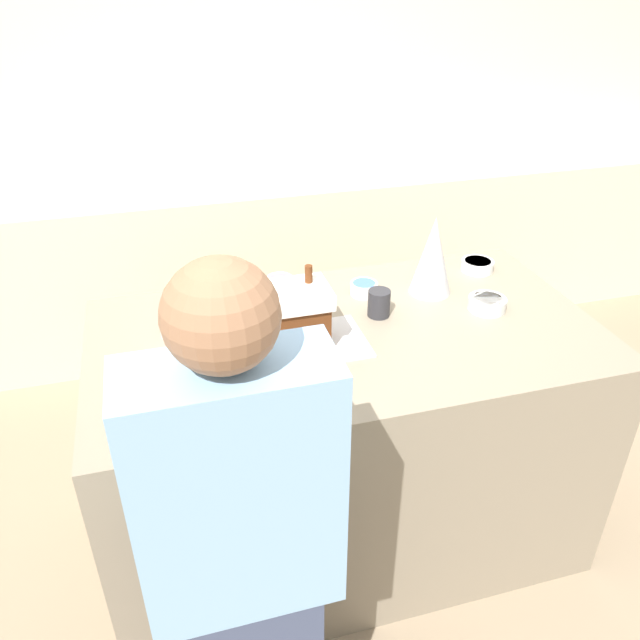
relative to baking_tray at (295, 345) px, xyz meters
The scene contains 15 objects.
ground_plane 0.97m from the baking_tray, 12.39° to the left, with size 12.00×12.00×0.00m, color gray.
wall_back 2.08m from the baking_tray, 84.66° to the left, with size 8.00×0.05×2.60m.
back_cabinet_block 1.79m from the baking_tray, 83.65° to the left, with size 6.00×0.60×0.94m.
kitchen_island 0.52m from the baking_tray, 12.39° to the left, with size 1.71×0.93×0.95m.
baking_tray is the anchor object (origin of this frame).
gingerbread_house 0.11m from the baking_tray, 26.43° to the left, with size 0.22×0.17×0.26m.
decorative_tree 0.64m from the baking_tray, 21.88° to the left, with size 0.16×0.16×0.30m.
candy_bowl_center_rear 0.40m from the baking_tray, 153.57° to the left, with size 0.12×0.12×0.05m.
candy_bowl_near_tray_left 0.43m from the baking_tray, 39.97° to the left, with size 0.10×0.10×0.05m.
candy_bowl_beside_tree 0.91m from the baking_tray, 22.64° to the left, with size 0.13×0.13×0.04m.
candy_bowl_far_left 0.72m from the baking_tray, ahead, with size 0.13×0.13×0.04m.
candy_bowl_near_tray_right 0.43m from the baking_tray, 84.24° to the left, with size 0.10×0.10×0.04m.
cookbook 0.41m from the baking_tray, 123.95° to the left, with size 0.21×0.12×0.02m.
mug 0.35m from the baking_tray, 19.48° to the left, with size 0.08×0.08×0.10m.
person 0.78m from the baking_tray, 112.55° to the right, with size 0.42×0.53×1.61m.
Camera 1 is at (-0.57, -1.70, 2.05)m, focal length 35.00 mm.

